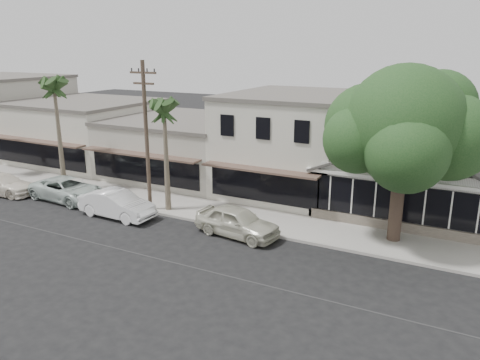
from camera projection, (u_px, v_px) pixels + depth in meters
The scene contains 15 objects.
ground at pixel (243, 280), 20.21m from camera, with size 140.00×140.00×0.00m, color black.
sidewalk_north at pixel (179, 205), 29.49m from camera, with size 90.00×3.50×0.15m, color #9E9991.
corner_shop at pixel (412, 170), 27.94m from camera, with size 10.40×8.60×5.10m.
row_building_near at pixel (293, 144), 32.17m from camera, with size 8.00×10.00×6.50m, color beige.
row_building_midnear at pixel (184, 148), 36.46m from camera, with size 10.00×10.00×4.20m, color #B0AA9E.
row_building_midfar at pixel (84, 132), 40.98m from camera, with size 11.00×10.00×5.00m, color beige.
row_building_far at pixel (0, 114), 45.58m from camera, with size 11.00×10.00×6.80m, color #B0AA9E.
utility_pole at pixel (146, 134), 27.31m from camera, with size 1.80×0.24×9.00m.
car_0 at pixel (237, 222), 24.73m from camera, with size 1.89×4.70×1.60m, color beige.
car_1 at pixel (117, 204), 27.48m from camera, with size 1.67×4.79×1.58m, color white.
car_2 at pixel (68, 189), 30.49m from camera, with size 2.47×5.36×1.49m, color silver.
car_3 at pixel (2, 184), 31.81m from camera, with size 1.96×4.82×1.40m, color white.
shade_tree at pixel (403, 127), 22.76m from camera, with size 8.13×7.35×9.02m.
palm_east at pixel (164, 110), 26.88m from camera, with size 2.75×2.75×7.29m.
palm_mid at pixel (54, 88), 30.79m from camera, with size 2.78×2.78×8.26m.
Camera 1 is at (8.25, -16.27, 9.72)m, focal length 35.00 mm.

